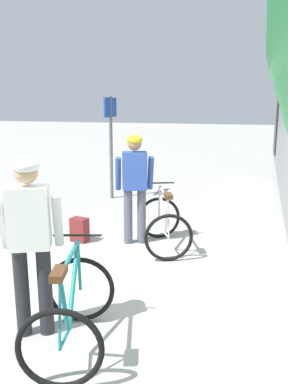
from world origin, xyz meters
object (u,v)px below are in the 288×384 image
at_px(cyclist_far_in_white, 30,232).
at_px(bicycle_near_silver, 164,224).
at_px(cyclist_near_in_blue, 135,180).
at_px(platform_sign_post, 111,130).
at_px(backpack_on_platform, 80,230).
at_px(bicycle_far_teal, 71,311).

bearing_deg(cyclist_far_in_white, bicycle_near_silver, 76.06).
relative_size(cyclist_near_in_blue, platform_sign_post, 0.73).
bearing_deg(bicycle_near_silver, backpack_on_platform, -177.19).
bearing_deg(backpack_on_platform, cyclist_near_in_blue, 23.87).
distance_m(cyclist_far_in_white, bicycle_far_teal, 0.83).
bearing_deg(cyclist_near_in_blue, bicycle_near_silver, -15.13).
xyz_separation_m(bicycle_far_teal, platform_sign_post, (-1.85, 5.76, 1.22)).
height_order(cyclist_near_in_blue, platform_sign_post, platform_sign_post).
bearing_deg(platform_sign_post, bicycle_far_teal, -72.23).
xyz_separation_m(cyclist_far_in_white, backpack_on_platform, (-0.76, 2.57, -0.85)).
distance_m(cyclist_near_in_blue, backpack_on_platform, 1.25).
xyz_separation_m(cyclist_far_in_white, platform_sign_post, (-1.36, 5.60, 0.57)).
bearing_deg(platform_sign_post, bicycle_near_silver, -55.71).
xyz_separation_m(cyclist_far_in_white, bicycle_near_silver, (0.66, 2.64, -0.65)).
bearing_deg(cyclist_near_in_blue, platform_sign_post, 118.03).
bearing_deg(backpack_on_platform, platform_sign_post, 112.03).
relative_size(cyclist_near_in_blue, bicycle_near_silver, 1.40).
height_order(backpack_on_platform, platform_sign_post, platform_sign_post).
xyz_separation_m(bicycle_far_teal, backpack_on_platform, (-1.24, 2.73, -0.20)).
xyz_separation_m(cyclist_near_in_blue, bicycle_near_silver, (0.52, -0.14, -0.65)).
relative_size(cyclist_near_in_blue, bicycle_far_teal, 1.44).
relative_size(backpack_on_platform, platform_sign_post, 0.17).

